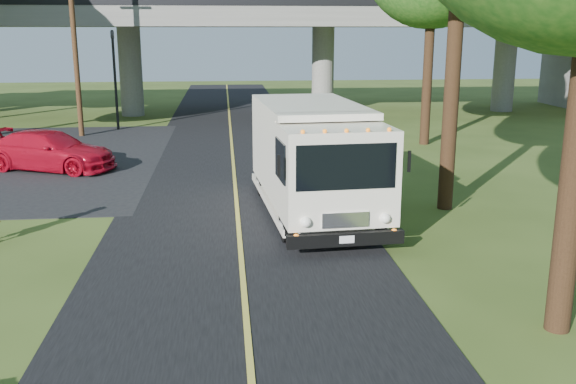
{
  "coord_description": "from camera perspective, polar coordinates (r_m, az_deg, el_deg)",
  "views": [
    {
      "loc": [
        -0.31,
        -8.96,
        5.17
      ],
      "look_at": [
        1.09,
        5.13,
        1.6
      ],
      "focal_mm": 40.0,
      "sensor_mm": 36.0,
      "label": 1
    }
  ],
  "objects": [
    {
      "name": "ground",
      "position": [
        10.35,
        -3.33,
        -15.84
      ],
      "size": [
        120.0,
        120.0,
        0.0
      ],
      "primitive_type": "plane",
      "color": "#394B1A",
      "rests_on": "ground"
    },
    {
      "name": "road",
      "position": [
        19.65,
        -4.58,
        -1.12
      ],
      "size": [
        7.0,
        90.0,
        0.02
      ],
      "primitive_type": "cube",
      "color": "black",
      "rests_on": "ground"
    },
    {
      "name": "lane_line",
      "position": [
        19.65,
        -4.59,
        -1.06
      ],
      "size": [
        0.12,
        90.0,
        0.01
      ],
      "primitive_type": "cube",
      "color": "gold",
      "rests_on": "road"
    },
    {
      "name": "overpass",
      "position": [
        40.97,
        -5.4,
        13.23
      ],
      "size": [
        54.0,
        10.0,
        7.3
      ],
      "color": "slate",
      "rests_on": "ground"
    },
    {
      "name": "traffic_signal",
      "position": [
        35.47,
        -15.17,
        10.48
      ],
      "size": [
        0.18,
        0.22,
        5.2
      ],
      "color": "black",
      "rests_on": "ground"
    },
    {
      "name": "utility_pole",
      "position": [
        33.74,
        -18.44,
        12.47
      ],
      "size": [
        1.6,
        0.26,
        9.0
      ],
      "color": "#472D19",
      "rests_on": "ground"
    },
    {
      "name": "step_van",
      "position": [
        18.24,
        2.32,
        3.21
      ],
      "size": [
        3.28,
        7.68,
        3.15
      ],
      "rotation": [
        0.0,
        0.0,
        0.07
      ],
      "color": "silver",
      "rests_on": "ground"
    },
    {
      "name": "red_sedan",
      "position": [
        26.04,
        -20.43,
        3.47
      ],
      "size": [
        5.53,
        3.75,
        1.49
      ],
      "primitive_type": "imported",
      "rotation": [
        0.0,
        0.0,
        1.21
      ],
      "color": "#B80B20",
      "rests_on": "ground"
    }
  ]
}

